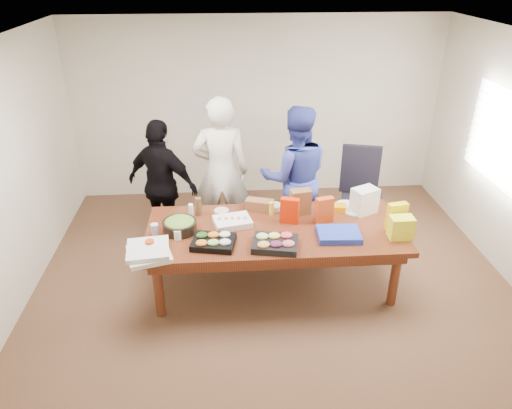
{
  "coord_description": "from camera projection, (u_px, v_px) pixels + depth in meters",
  "views": [
    {
      "loc": [
        -0.53,
        -4.45,
        3.39
      ],
      "look_at": [
        -0.2,
        0.1,
        1.0
      ],
      "focal_mm": 33.27,
      "sensor_mm": 36.0,
      "label": 1
    }
  ],
  "objects": [
    {
      "name": "wall_back",
      "position": [
        257.0,
        109.0,
        7.12
      ],
      "size": [
        5.5,
        0.04,
        2.7
      ],
      "primitive_type": "cube",
      "color": "beige",
      "rests_on": "floor"
    },
    {
      "name": "person_center",
      "position": [
        221.0,
        172.0,
        5.98
      ],
      "size": [
        0.72,
        0.48,
        1.95
      ],
      "primitive_type": "imported",
      "rotation": [
        0.0,
        0.0,
        3.12
      ],
      "color": "silver",
      "rests_on": "floor"
    },
    {
      "name": "grocery_bag_yellow",
      "position": [
        401.0,
        228.0,
        4.96
      ],
      "size": [
        0.25,
        0.17,
        0.24
      ],
      "primitive_type": "cube",
      "rotation": [
        0.0,
        0.0,
        -0.01
      ],
      "color": "#F2F729",
      "rests_on": "conference_table"
    },
    {
      "name": "mustard_bottle",
      "position": [
        271.0,
        208.0,
        5.44
      ],
      "size": [
        0.05,
        0.05,
        0.15
      ],
      "primitive_type": "cylinder",
      "rotation": [
        0.0,
        0.0,
        -0.02
      ],
      "color": "yellow",
      "rests_on": "conference_table"
    },
    {
      "name": "dip_bowl_a",
      "position": [
        275.0,
        207.0,
        5.56
      ],
      "size": [
        0.18,
        0.18,
        0.07
      ],
      "primitive_type": "cylinder",
      "rotation": [
        0.0,
        0.0,
        0.11
      ],
      "color": "beige",
      "rests_on": "conference_table"
    },
    {
      "name": "chip_bag_blue",
      "position": [
        339.0,
        234.0,
        5.01
      ],
      "size": [
        0.46,
        0.36,
        0.07
      ],
      "primitive_type": "cube",
      "rotation": [
        0.0,
        0.0,
        -0.05
      ],
      "color": "#2139AF",
      "rests_on": "conference_table"
    },
    {
      "name": "person_right",
      "position": [
        295.0,
        178.0,
        5.96
      ],
      "size": [
        0.91,
        0.71,
        1.85
      ],
      "primitive_type": "imported",
      "rotation": [
        0.0,
        0.0,
        3.13
      ],
      "color": "#313C97",
      "rests_on": "floor"
    },
    {
      "name": "mayo_jar",
      "position": [
        293.0,
        208.0,
        5.45
      ],
      "size": [
        0.09,
        0.09,
        0.14
      ],
      "primitive_type": "cylinder",
      "rotation": [
        0.0,
        0.0,
        -0.06
      ],
      "color": "white",
      "rests_on": "conference_table"
    },
    {
      "name": "fruit_tray",
      "position": [
        275.0,
        244.0,
        4.85
      ],
      "size": [
        0.52,
        0.44,
        0.07
      ],
      "primitive_type": "cube",
      "rotation": [
        0.0,
        0.0,
        -0.2
      ],
      "color": "black",
      "rests_on": "conference_table"
    },
    {
      "name": "clear_cup_b",
      "position": [
        155.0,
        229.0,
        5.06
      ],
      "size": [
        0.09,
        0.09,
        0.12
      ],
      "primitive_type": "cylinder",
      "rotation": [
        0.0,
        0.0,
        -0.0
      ],
      "color": "silver",
      "rests_on": "conference_table"
    },
    {
      "name": "floor",
      "position": [
        273.0,
        284.0,
        5.55
      ],
      "size": [
        5.5,
        5.0,
        0.02
      ],
      "primitive_type": "cube",
      "color": "#47301E",
      "rests_on": "ground"
    },
    {
      "name": "office_chair",
      "position": [
        362.0,
        199.0,
        6.14
      ],
      "size": [
        0.74,
        0.74,
        1.2
      ],
      "primitive_type": "cube",
      "rotation": [
        0.0,
        0.0,
        -0.25
      ],
      "color": "black",
      "rests_on": "floor"
    },
    {
      "name": "wall_left",
      "position": [
        2.0,
        187.0,
        4.73
      ],
      "size": [
        0.04,
        5.0,
        2.7
      ],
      "primitive_type": "cube",
      "color": "beige",
      "rests_on": "floor"
    },
    {
      "name": "kraft_bag",
      "position": [
        300.0,
        202.0,
        5.42
      ],
      "size": [
        0.25,
        0.17,
        0.3
      ],
      "primitive_type": "cube",
      "rotation": [
        0.0,
        0.0,
        0.16
      ],
      "color": "brown",
      "rests_on": "conference_table"
    },
    {
      "name": "window_blinds",
      "position": [
        498.0,
        138.0,
        5.55
      ],
      "size": [
        0.04,
        1.36,
        1.0
      ],
      "primitive_type": "cube",
      "color": "beige",
      "rests_on": "wall_right"
    },
    {
      "name": "bread_loaf",
      "position": [
        260.0,
        205.0,
        5.54
      ],
      "size": [
        0.35,
        0.23,
        0.13
      ],
      "primitive_type": "cube",
      "rotation": [
        0.0,
        0.0,
        -0.31
      ],
      "color": "brown",
      "rests_on": "conference_table"
    },
    {
      "name": "conference_table",
      "position": [
        274.0,
        257.0,
        5.37
      ],
      "size": [
        2.8,
        1.2,
        0.75
      ],
      "primitive_type": "cube",
      "color": "#4C1C0F",
      "rests_on": "floor"
    },
    {
      "name": "banana_bunch",
      "position": [
        335.0,
        208.0,
        5.53
      ],
      "size": [
        0.25,
        0.18,
        0.08
      ],
      "primitive_type": "cube",
      "rotation": [
        0.0,
        0.0,
        -0.2
      ],
      "color": "#E89702",
      "rests_on": "conference_table"
    },
    {
      "name": "chip_bag_orange",
      "position": [
        324.0,
        210.0,
        5.24
      ],
      "size": [
        0.21,
        0.13,
        0.3
      ],
      "primitive_type": "cube",
      "rotation": [
        0.0,
        0.0,
        0.24
      ],
      "color": "#CC4313",
      "rests_on": "conference_table"
    },
    {
      "name": "ceiling",
      "position": [
        278.0,
        41.0,
        4.28
      ],
      "size": [
        5.5,
        5.0,
        0.02
      ],
      "primitive_type": "cube",
      "color": "white",
      "rests_on": "wall_back"
    },
    {
      "name": "grocery_bag_white",
      "position": [
        364.0,
        200.0,
        5.45
      ],
      "size": [
        0.34,
        0.3,
        0.3
      ],
      "primitive_type": "cube",
      "rotation": [
        0.0,
        0.0,
        0.44
      ],
      "color": "white",
      "rests_on": "conference_table"
    },
    {
      "name": "plate_b",
      "position": [
        346.0,
        205.0,
        5.66
      ],
      "size": [
        0.28,
        0.28,
        0.02
      ],
      "primitive_type": "cylinder",
      "rotation": [
        0.0,
        0.0,
        0.19
      ],
      "color": "white",
      "rests_on": "conference_table"
    },
    {
      "name": "pizza_box_lower",
      "position": [
        149.0,
        254.0,
        4.7
      ],
      "size": [
        0.5,
        0.5,
        0.05
      ],
      "primitive_type": "cube",
      "rotation": [
        0.0,
        0.0,
        0.27
      ],
      "color": "beige",
      "rests_on": "conference_table"
    },
    {
      "name": "dip_bowl_b",
      "position": [
        222.0,
        213.0,
        5.44
      ],
      "size": [
        0.21,
        0.21,
        0.07
      ],
      "primitive_type": "cylinder",
      "rotation": [
        0.0,
        0.0,
        -0.29
      ],
      "color": "beige",
      "rests_on": "conference_table"
    },
    {
      "name": "clear_cup_a",
      "position": [
        178.0,
        235.0,
        4.97
      ],
      "size": [
        0.09,
        0.09,
        0.11
      ],
      "primitive_type": "cylinder",
      "rotation": [
        0.0,
        0.0,
        0.23
      ],
      "color": "white",
      "rests_on": "conference_table"
    },
    {
      "name": "ranch_bottle",
      "position": [
        191.0,
        211.0,
        5.37
      ],
      "size": [
        0.06,
        0.06,
        0.17
      ],
      "primitive_type": "cylinder",
      "rotation": [
        0.0,
        0.0,
        0.12
      ],
      "color": "white",
      "rests_on": "conference_table"
    },
    {
      "name": "person_left",
      "position": [
        163.0,
        185.0,
        5.96
      ],
      "size": [
        1.07,
        0.83,
        1.69
      ],
      "primitive_type": "imported",
      "rotation": [
        0.0,
        0.0,
        2.65
      ],
      "color": "black",
      "rests_on": "floor"
    },
    {
      "name": "plate_a",
      "position": [
        355.0,
        211.0,
        5.53
      ],
      "size": [
        0.29,
        0.29,
        0.02
      ],
      "primitive_type": "cylinder",
      "rotation": [
        0.0,
        0.0,
        0.05
      ],
      "color": "silver",
      "rests_on": "conference_table"
    },
    {
      "name": "veggie_tray",
      "position": [
        214.0,
        242.0,
        4.88
      ],
      "size": [
        0.49,
        0.42,
        0.07
      ],
      "primitive_type": "cube",
      "rotation": [
        0.0,
        0.0,
        -0.2
      ],
      "color": "black",
      "rests_on": "conference_table"
    },
    {
      "name": "chip_bag_red",
      "position": [
        290.0,
        211.0,
        5.24
      ],
      "size": [
        0.22,
        0.14,
        0.3
      ],
      "primitive_type": "cube",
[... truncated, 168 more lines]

